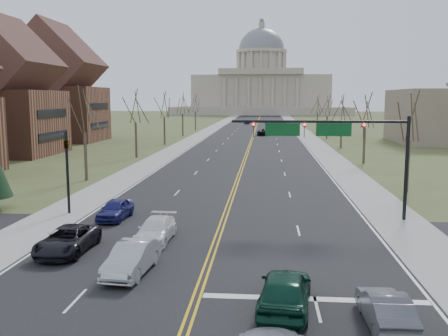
% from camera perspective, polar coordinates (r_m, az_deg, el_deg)
% --- Properties ---
extents(ground, '(600.00, 600.00, 0.00)m').
position_cam_1_polar(ground, '(23.04, -2.72, -13.40)').
color(ground, '#484D26').
rests_on(ground, ground).
extents(road, '(20.00, 380.00, 0.01)m').
position_cam_1_polar(road, '(131.56, 3.56, 4.33)').
color(road, black).
rests_on(road, ground).
extents(cross_road, '(120.00, 14.00, 0.01)m').
position_cam_1_polar(cross_road, '(28.67, -1.14, -9.03)').
color(cross_road, black).
rests_on(cross_road, ground).
extents(sidewalk_left, '(4.00, 380.00, 0.03)m').
position_cam_1_polar(sidewalk_left, '(132.36, -1.65, 4.37)').
color(sidewalk_left, gray).
rests_on(sidewalk_left, ground).
extents(sidewalk_right, '(4.00, 380.00, 0.03)m').
position_cam_1_polar(sidewalk_right, '(131.85, 8.80, 4.27)').
color(sidewalk_right, gray).
rests_on(sidewalk_right, ground).
extents(center_line, '(0.42, 380.00, 0.01)m').
position_cam_1_polar(center_line, '(131.56, 3.56, 4.34)').
color(center_line, gold).
rests_on(center_line, road).
extents(edge_line_left, '(0.15, 380.00, 0.01)m').
position_cam_1_polar(edge_line_left, '(132.14, -0.70, 4.37)').
color(edge_line_left, silver).
rests_on(edge_line_left, road).
extents(edge_line_right, '(0.15, 380.00, 0.01)m').
position_cam_1_polar(edge_line_right, '(131.71, 7.84, 4.28)').
color(edge_line_right, silver).
rests_on(edge_line_right, road).
extents(stop_bar, '(9.50, 0.50, 0.01)m').
position_cam_1_polar(stop_bar, '(22.03, 10.35, -14.51)').
color(stop_bar, silver).
rests_on(stop_bar, road).
extents(capitol, '(90.00, 60.00, 50.00)m').
position_cam_1_polar(capitol, '(271.25, 4.26, 9.21)').
color(capitol, '#B2A594').
rests_on(capitol, ground).
extents(signal_mast, '(12.12, 0.44, 7.20)m').
position_cam_1_polar(signal_mast, '(35.16, 12.32, 3.51)').
color(signal_mast, black).
rests_on(signal_mast, ground).
extents(signal_left, '(0.32, 0.36, 6.00)m').
position_cam_1_polar(signal_left, '(37.90, -17.50, 0.53)').
color(signal_left, black).
rests_on(signal_left, ground).
extents(tree_r_0, '(3.74, 3.74, 8.50)m').
position_cam_1_polar(tree_r_0, '(47.03, 20.49, 5.24)').
color(tree_r_0, '#3D2F24').
rests_on(tree_r_0, ground).
extents(tree_l_0, '(3.96, 3.96, 9.00)m').
position_cam_1_polar(tree_l_0, '(52.59, -15.72, 6.11)').
color(tree_l_0, '#3D2F24').
rests_on(tree_l_0, ground).
extents(tree_r_1, '(3.74, 3.74, 8.50)m').
position_cam_1_polar(tree_r_1, '(66.50, 15.86, 6.11)').
color(tree_r_1, '#3D2F24').
rests_on(tree_r_1, ground).
extents(tree_l_1, '(3.96, 3.96, 9.00)m').
position_cam_1_polar(tree_l_1, '(71.67, -10.11, 6.71)').
color(tree_l_1, '#3D2F24').
rests_on(tree_l_1, ground).
extents(tree_r_2, '(3.74, 3.74, 8.50)m').
position_cam_1_polar(tree_r_2, '(86.21, 13.33, 6.56)').
color(tree_r_2, '#3D2F24').
rests_on(tree_r_2, ground).
extents(tree_l_2, '(3.96, 3.96, 9.00)m').
position_cam_1_polar(tree_l_2, '(91.14, -6.87, 7.03)').
color(tree_l_2, '#3D2F24').
rests_on(tree_l_2, ground).
extents(tree_r_3, '(3.74, 3.74, 8.50)m').
position_cam_1_polar(tree_r_3, '(106.03, 11.74, 6.84)').
color(tree_r_3, '#3D2F24').
rests_on(tree_r_3, ground).
extents(tree_l_3, '(3.96, 3.96, 9.00)m').
position_cam_1_polar(tree_l_3, '(110.80, -4.77, 7.22)').
color(tree_l_3, '#3D2F24').
rests_on(tree_l_3, ground).
extents(tree_r_4, '(3.74, 3.74, 8.50)m').
position_cam_1_polar(tree_r_4, '(125.91, 10.65, 7.03)').
color(tree_r_4, '#3D2F24').
rests_on(tree_r_4, ground).
extents(tree_l_4, '(3.96, 3.96, 9.00)m').
position_cam_1_polar(tree_l_4, '(130.56, -3.30, 7.35)').
color(tree_l_4, '#3D2F24').
rests_on(tree_l_4, ground).
extents(bldg_left_mid, '(15.10, 14.28, 20.75)m').
position_cam_1_polar(bldg_left_mid, '(81.16, -24.01, 7.42)').
color(bldg_left_mid, brown).
rests_on(bldg_left_mid, ground).
extents(bldg_left_far, '(17.10, 14.28, 23.25)m').
position_cam_1_polar(bldg_left_far, '(103.66, -18.60, 8.23)').
color(bldg_left_far, brown).
rests_on(bldg_left_far, ground).
extents(car_nb_inner_lead, '(2.53, 5.12, 1.68)m').
position_cam_1_polar(car_nb_inner_lead, '(20.49, 6.99, -13.69)').
color(car_nb_inner_lead, '#0C3525').
rests_on(car_nb_inner_lead, road).
extents(car_nb_outer_lead, '(1.55, 4.17, 1.36)m').
position_cam_1_polar(car_nb_outer_lead, '(20.00, 17.98, -15.09)').
color(car_nb_outer_lead, '#56585E').
rests_on(car_nb_outer_lead, road).
extents(car_sb_inner_lead, '(1.97, 4.66, 1.50)m').
position_cam_1_polar(car_sb_inner_lead, '(24.76, -10.49, -10.12)').
color(car_sb_inner_lead, '#A8AAB0').
rests_on(car_sb_inner_lead, road).
extents(car_sb_outer_lead, '(2.43, 5.09, 1.40)m').
position_cam_1_polar(car_sb_outer_lead, '(28.83, -17.45, -7.85)').
color(car_sb_outer_lead, black).
rests_on(car_sb_outer_lead, road).
extents(car_sb_inner_second, '(1.99, 4.68, 1.34)m').
position_cam_1_polar(car_sb_inner_second, '(29.91, -7.81, -7.03)').
color(car_sb_inner_second, white).
rests_on(car_sb_inner_second, road).
extents(car_sb_outer_second, '(1.93, 4.22, 1.40)m').
position_cam_1_polar(car_sb_outer_second, '(35.66, -12.31, -4.64)').
color(car_sb_outer_second, navy).
rests_on(car_sb_outer_second, road).
extents(car_far_nb, '(2.78, 5.50, 1.49)m').
position_cam_1_polar(car_far_nb, '(113.85, 4.51, 4.13)').
color(car_far_nb, black).
rests_on(car_far_nb, road).
extents(car_far_sb, '(2.06, 4.13, 1.35)m').
position_cam_1_polar(car_far_sb, '(161.89, 2.68, 5.27)').
color(car_far_sb, '#4D4F55').
rests_on(car_far_sb, road).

